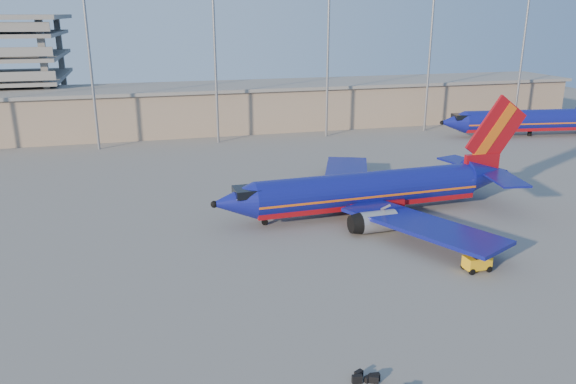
# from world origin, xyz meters

# --- Properties ---
(ground) EXTENTS (220.00, 220.00, 0.00)m
(ground) POSITION_xyz_m (0.00, 0.00, 0.00)
(ground) COLOR slate
(ground) RESTS_ON ground
(terminal_building) EXTENTS (122.00, 16.00, 8.50)m
(terminal_building) POSITION_xyz_m (10.00, 58.00, 4.32)
(terminal_building) COLOR #88705D
(terminal_building) RESTS_ON ground
(light_mast_row) EXTENTS (101.60, 1.60, 28.65)m
(light_mast_row) POSITION_xyz_m (5.00, 46.00, 17.55)
(light_mast_row) COLOR gray
(light_mast_row) RESTS_ON ground
(aircraft_main) EXTENTS (37.72, 36.26, 12.77)m
(aircraft_main) POSITION_xyz_m (6.67, 5.00, 2.73)
(aircraft_main) COLOR navy
(aircraft_main) RESTS_ON ground
(aircraft_second) EXTENTS (37.46, 14.50, 12.72)m
(aircraft_second) POSITION_xyz_m (52.34, 36.27, 2.92)
(aircraft_second) COLOR navy
(aircraft_second) RESTS_ON ground
(baggage_tug) EXTENTS (2.39, 1.51, 1.67)m
(baggage_tug) POSITION_xyz_m (9.55, -11.28, 0.87)
(baggage_tug) COLOR #F0AF15
(baggage_tug) RESTS_ON ground
(luggage_pile) EXTENTS (3.30, 2.86, 0.54)m
(luggage_pile) POSITION_xyz_m (-5.59, -23.98, 0.24)
(luggage_pile) COLOR black
(luggage_pile) RESTS_ON ground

